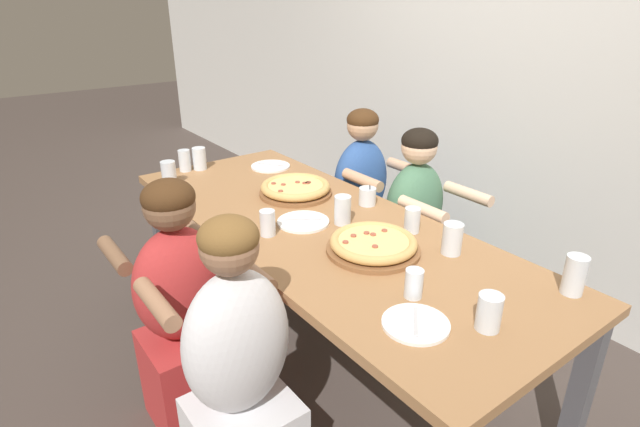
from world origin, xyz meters
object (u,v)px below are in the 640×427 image
(drinking_glass_c, at_px, (414,285))
(drinking_glass_g, at_px, (489,312))
(diner_far_center, at_px, (413,234))
(diner_far_midleft, at_px, (360,207))
(pizza_board_main, at_px, (373,245))
(diner_near_midright, at_px, (240,385))
(drinking_glass_a, at_px, (200,160))
(cocktail_glass_blue, at_px, (367,197))
(drinking_glass_i, at_px, (343,210))
(empty_plate_b, at_px, (271,166))
(drinking_glass_e, at_px, (169,173))
(drinking_glass_h, at_px, (412,222))
(empty_plate_a, at_px, (416,324))
(empty_plate_c, at_px, (303,222))
(pizza_board_second, at_px, (296,189))
(drinking_glass_j, at_px, (452,241))
(drinking_glass_d, at_px, (185,162))
(drinking_glass_f, at_px, (574,277))
(diner_near_center, at_px, (184,318))

(drinking_glass_c, distance_m, drinking_glass_g, 0.27)
(diner_far_center, xyz_separation_m, diner_far_midleft, (-0.44, -0.00, 0.01))
(pizza_board_main, bearing_deg, diner_near_midright, -81.45)
(drinking_glass_a, distance_m, diner_far_center, 1.30)
(cocktail_glass_blue, height_order, drinking_glass_i, drinking_glass_i)
(empty_plate_b, xyz_separation_m, drinking_glass_e, (-0.07, -0.59, 0.06))
(drinking_glass_e, distance_m, drinking_glass_i, 1.04)
(cocktail_glass_blue, height_order, drinking_glass_h, drinking_glass_h)
(diner_far_center, relative_size, diner_near_midright, 0.97)
(drinking_glass_h, bearing_deg, empty_plate_a, -45.18)
(pizza_board_main, xyz_separation_m, drinking_glass_g, (0.58, -0.06, 0.03))
(empty_plate_c, bearing_deg, pizza_board_second, 151.41)
(drinking_glass_h, bearing_deg, diner_far_center, 130.77)
(pizza_board_main, relative_size, pizza_board_second, 1.01)
(drinking_glass_c, distance_m, drinking_glass_j, 0.37)
(cocktail_glass_blue, xyz_separation_m, drinking_glass_a, (-1.00, -0.43, 0.02))
(drinking_glass_a, bearing_deg, drinking_glass_i, 9.79)
(pizza_board_second, xyz_separation_m, drinking_glass_d, (-0.70, -0.30, 0.02))
(drinking_glass_g, xyz_separation_m, drinking_glass_j, (-0.39, 0.30, -0.00))
(drinking_glass_f, height_order, diner_near_center, diner_near_center)
(pizza_board_main, relative_size, drinking_glass_f, 2.67)
(diner_far_center, bearing_deg, drinking_glass_a, -52.60)
(diner_far_center, bearing_deg, drinking_glass_j, 54.23)
(empty_plate_b, height_order, drinking_glass_i, drinking_glass_i)
(drinking_glass_g, distance_m, drinking_glass_j, 0.49)
(drinking_glass_d, xyz_separation_m, drinking_glass_i, (1.12, 0.27, 0.01))
(pizza_board_main, height_order, drinking_glass_f, drinking_glass_f)
(drinking_glass_f, relative_size, drinking_glass_i, 1.08)
(drinking_glass_d, distance_m, drinking_glass_e, 0.24)
(cocktail_glass_blue, xyz_separation_m, diner_near_midright, (0.48, -0.98, -0.28))
(empty_plate_c, bearing_deg, drinking_glass_g, 0.49)
(drinking_glass_a, bearing_deg, drinking_glass_e, -58.36)
(pizza_board_main, height_order, drinking_glass_a, drinking_glass_a)
(empty_plate_a, distance_m, diner_near_midright, 0.62)
(drinking_glass_d, relative_size, drinking_glass_h, 1.13)
(empty_plate_c, xyz_separation_m, cocktail_glass_blue, (0.01, 0.38, 0.03))
(empty_plate_a, distance_m, drinking_glass_d, 1.85)
(empty_plate_b, bearing_deg, drinking_glass_e, -96.63)
(cocktail_glass_blue, bearing_deg, empty_plate_a, -32.90)
(drinking_glass_e, bearing_deg, diner_near_center, -19.89)
(pizza_board_second, bearing_deg, empty_plate_b, 164.14)
(empty_plate_c, relative_size, drinking_glass_g, 1.99)
(drinking_glass_d, distance_m, diner_far_midleft, 1.08)
(cocktail_glass_blue, relative_size, drinking_glass_a, 0.82)
(drinking_glass_f, bearing_deg, diner_near_midright, -117.66)
(drinking_glass_a, relative_size, drinking_glass_j, 1.02)
(empty_plate_a, xyz_separation_m, drinking_glass_c, (-0.12, 0.11, 0.04))
(empty_plate_b, distance_m, drinking_glass_g, 1.77)
(drinking_glass_a, bearing_deg, drinking_glass_g, 1.72)
(empty_plate_c, distance_m, cocktail_glass_blue, 0.38)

